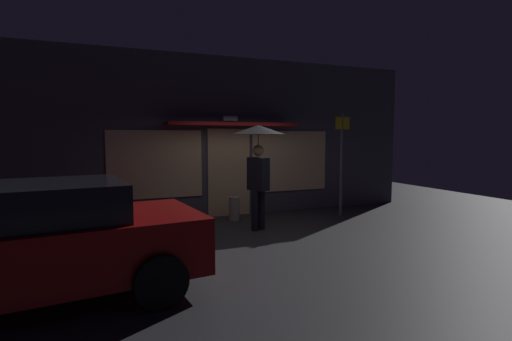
% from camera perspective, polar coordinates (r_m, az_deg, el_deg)
% --- Properties ---
extents(ground_plane, '(18.00, 18.00, 0.00)m').
position_cam_1_polar(ground_plane, '(7.81, 1.00, -9.72)').
color(ground_plane, '#2D2D33').
extents(building_facade, '(10.47, 1.00, 3.98)m').
position_cam_1_polar(building_facade, '(9.75, -4.39, 4.93)').
color(building_facade, '#4C4C56').
rests_on(building_facade, ground).
extents(person_with_umbrella, '(1.15, 1.15, 2.24)m').
position_cam_1_polar(person_with_umbrella, '(8.04, 0.33, 3.42)').
color(person_with_umbrella, black).
rests_on(person_with_umbrella, ground).
extents(parked_car, '(4.49, 2.36, 1.44)m').
position_cam_1_polar(parked_car, '(5.31, -32.46, -9.24)').
color(parked_car, maroon).
rests_on(parked_car, ground).
extents(street_sign_post, '(0.40, 0.07, 2.59)m').
position_cam_1_polar(street_sign_post, '(9.81, 12.67, 1.81)').
color(street_sign_post, '#595B60').
rests_on(street_sign_post, ground).
extents(sidewalk_bollard, '(0.26, 0.26, 0.56)m').
position_cam_1_polar(sidewalk_bollard, '(9.16, -3.28, -5.72)').
color(sidewalk_bollard, '#B2A899').
rests_on(sidewalk_bollard, ground).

